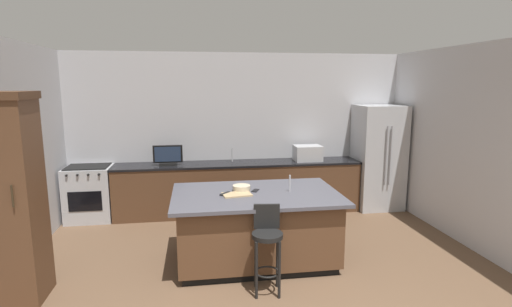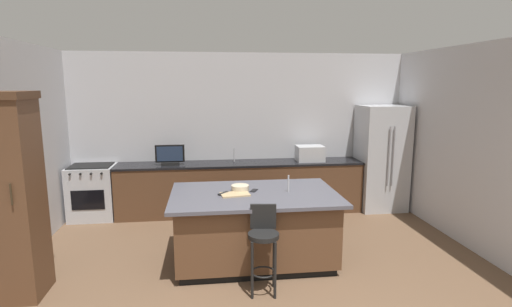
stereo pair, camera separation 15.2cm
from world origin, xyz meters
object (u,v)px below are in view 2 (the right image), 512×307
(microwave, at_px, (310,153))
(cutting_board, at_px, (235,194))
(kitchen_island, at_px, (254,226))
(refrigerator, at_px, (381,158))
(cabinet_tower, at_px, (6,194))
(range_oven, at_px, (93,192))
(bar_stool_center, at_px, (263,242))
(tv_monitor, at_px, (170,156))
(cell_phone, at_px, (254,190))
(fruit_bowl, at_px, (240,188))
(tv_remote, at_px, (223,193))

(microwave, xyz_separation_m, cutting_board, (-1.50, -2.04, -0.13))
(kitchen_island, height_order, refrigerator, refrigerator)
(cabinet_tower, bearing_deg, range_oven, 86.54)
(bar_stool_center, bearing_deg, cabinet_tower, -178.48)
(tv_monitor, height_order, cell_phone, tv_monitor)
(cabinet_tower, xyz_separation_m, fruit_bowl, (2.52, 0.65, -0.20))
(refrigerator, xyz_separation_m, cutting_board, (-2.82, -1.99, -0.03))
(tv_remote, bearing_deg, refrigerator, 76.39)
(cell_phone, bearing_deg, microwave, 82.51)
(kitchen_island, xyz_separation_m, cell_phone, (0.01, 0.10, 0.45))
(bar_stool_center, height_order, fruit_bowl, fruit_bowl)
(refrigerator, relative_size, range_oven, 2.04)
(cabinet_tower, bearing_deg, microwave, 32.58)
(tv_monitor, bearing_deg, bar_stool_center, -65.75)
(microwave, xyz_separation_m, bar_stool_center, (-1.24, -2.77, -0.47))
(range_oven, distance_m, tv_remote, 2.96)
(microwave, distance_m, bar_stool_center, 3.07)
(range_oven, xyz_separation_m, tv_monitor, (1.32, -0.05, 0.61))
(refrigerator, xyz_separation_m, cabinet_tower, (-5.26, -2.46, 0.20))
(kitchen_island, xyz_separation_m, range_oven, (-2.54, 1.98, -0.00))
(kitchen_island, xyz_separation_m, tv_remote, (-0.39, -0.01, 0.46))
(microwave, height_order, cell_phone, microwave)
(cabinet_tower, bearing_deg, fruit_bowl, 14.41)
(cell_phone, bearing_deg, bar_stool_center, -64.30)
(microwave, bearing_deg, refrigerator, -2.55)
(kitchen_island, distance_m, refrigerator, 3.25)
(refrigerator, height_order, cell_phone, refrigerator)
(kitchen_island, distance_m, cell_phone, 0.46)
(range_oven, relative_size, tv_remote, 5.49)
(kitchen_island, relative_size, cell_phone, 14.10)
(refrigerator, height_order, range_oven, refrigerator)
(tv_monitor, bearing_deg, tv_remote, -66.94)
(kitchen_island, xyz_separation_m, tv_monitor, (-1.22, 1.93, 0.60))
(microwave, height_order, tv_monitor, tv_monitor)
(cabinet_tower, bearing_deg, refrigerator, 25.03)
(refrigerator, relative_size, tv_remote, 11.18)
(fruit_bowl, height_order, cutting_board, fruit_bowl)
(fruit_bowl, relative_size, cell_phone, 1.53)
(refrigerator, height_order, tv_remote, refrigerator)
(microwave, distance_m, tv_remote, 2.58)
(cabinet_tower, relative_size, tv_monitor, 4.50)
(cabinet_tower, relative_size, tv_remote, 13.02)
(kitchen_island, relative_size, bar_stool_center, 2.17)
(kitchen_island, relative_size, range_oven, 2.27)
(range_oven, height_order, cutting_board, same)
(cabinet_tower, distance_m, tv_remote, 2.37)
(refrigerator, relative_size, cabinet_tower, 0.86)
(cell_phone, relative_size, tv_remote, 0.88)
(fruit_bowl, distance_m, tv_remote, 0.25)
(refrigerator, bearing_deg, cutting_board, -144.86)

